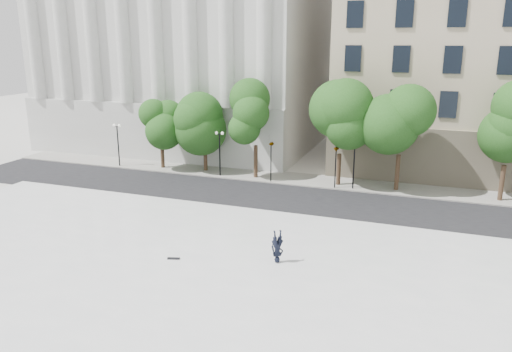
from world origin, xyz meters
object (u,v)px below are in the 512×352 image
at_px(person_lying, 277,258).
at_px(traffic_light_east, 336,145).
at_px(traffic_light_west, 271,142).
at_px(skateboard, 174,258).

bearing_deg(person_lying, traffic_light_east, 58.17).
distance_m(traffic_light_west, traffic_light_east, 5.71).
height_order(traffic_light_east, skateboard, traffic_light_east).
xyz_separation_m(traffic_light_west, skateboard, (0.16, -17.90, -3.17)).
relative_size(traffic_light_east, skateboard, 6.23).
height_order(traffic_light_west, person_lying, traffic_light_west).
distance_m(traffic_light_west, skateboard, 18.18).
height_order(traffic_light_west, skateboard, traffic_light_west).
height_order(traffic_light_west, traffic_light_east, traffic_light_east).
bearing_deg(traffic_light_east, skateboard, -107.23).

